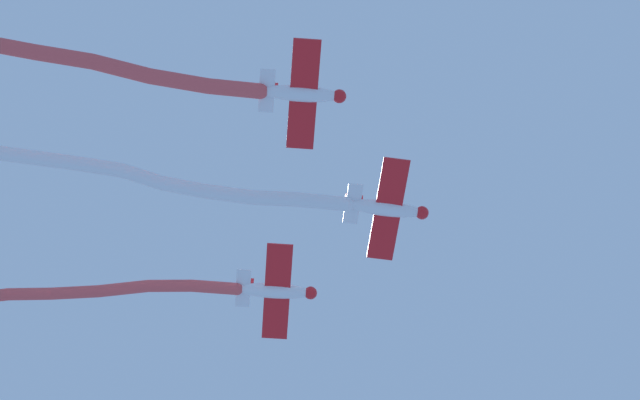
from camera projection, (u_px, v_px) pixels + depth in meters
airplane_lead at (387, 208)px, 77.04m from camera, size 5.27×6.90×1.70m
smoke_trail_lead at (124, 172)px, 75.87m from camera, size 26.59×6.01×1.44m
airplane_left_wing at (277, 291)px, 79.65m from camera, size 5.28×6.87×1.70m
smoke_trail_left_wing at (44, 299)px, 79.95m from camera, size 21.18×12.73×1.10m
airplane_right_wing at (303, 94)px, 74.00m from camera, size 5.28×6.88×1.70m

